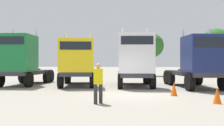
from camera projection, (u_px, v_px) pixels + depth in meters
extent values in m
plane|color=gray|center=(133.00, 95.00, 13.35)|extent=(200.00, 200.00, 0.00)
cube|color=#333338|center=(28.00, 72.00, 19.93)|extent=(2.61, 6.33, 0.30)
cube|color=#197238|center=(17.00, 53.00, 18.03)|extent=(2.55, 2.54, 2.72)
cube|color=black|center=(9.00, 40.00, 16.82)|extent=(2.10, 0.18, 0.55)
cylinder|color=silver|center=(36.00, 50.00, 19.30)|extent=(0.19, 0.19, 3.32)
cylinder|color=silver|center=(13.00, 50.00, 19.43)|extent=(0.19, 0.19, 3.32)
cylinder|color=#333338|center=(34.00, 69.00, 21.29)|extent=(1.17, 1.17, 0.12)
cylinder|color=black|center=(29.00, 80.00, 17.46)|extent=(0.42, 1.12, 1.10)
cylinder|color=black|center=(47.00, 77.00, 21.35)|extent=(0.42, 1.12, 1.10)
cylinder|color=black|center=(23.00, 77.00, 21.50)|extent=(0.42, 1.12, 1.10)
cylinder|color=black|center=(51.00, 76.00, 22.45)|extent=(0.42, 1.12, 1.10)
cylinder|color=black|center=(28.00, 76.00, 22.60)|extent=(0.42, 1.12, 1.10)
cube|color=#333338|center=(79.00, 73.00, 19.36)|extent=(3.42, 6.58, 0.30)
cube|color=yellow|center=(77.00, 56.00, 17.38)|extent=(2.81, 2.74, 2.32)
cube|color=black|center=(76.00, 46.00, 16.21)|extent=(2.07, 0.46, 0.55)
cylinder|color=silver|center=(90.00, 52.00, 18.74)|extent=(0.21, 0.21, 2.92)
cylinder|color=silver|center=(66.00, 52.00, 18.61)|extent=(0.21, 0.21, 2.92)
cylinder|color=#333338|center=(80.00, 70.00, 20.73)|extent=(1.30, 1.30, 0.12)
cylinder|color=black|center=(92.00, 80.00, 17.00)|extent=(0.56, 1.13, 1.09)
cylinder|color=black|center=(61.00, 80.00, 16.85)|extent=(0.56, 1.13, 1.09)
cylinder|color=black|center=(93.00, 77.00, 20.96)|extent=(0.56, 1.13, 1.09)
cylinder|color=black|center=(67.00, 77.00, 20.81)|extent=(0.56, 1.13, 1.09)
cylinder|color=black|center=(93.00, 76.00, 22.06)|extent=(0.56, 1.13, 1.09)
cylinder|color=black|center=(69.00, 77.00, 21.91)|extent=(0.56, 1.13, 1.09)
cube|color=#333338|center=(134.00, 74.00, 18.69)|extent=(2.77, 6.15, 0.30)
cube|color=white|center=(136.00, 54.00, 16.82)|extent=(2.60, 2.43, 2.69)
cube|color=black|center=(137.00, 40.00, 15.70)|extent=(2.09, 0.24, 0.55)
cylinder|color=silver|center=(148.00, 50.00, 18.04)|extent=(0.20, 0.20, 3.29)
cylinder|color=silver|center=(122.00, 50.00, 18.11)|extent=(0.20, 0.20, 3.29)
cylinder|color=#333338|center=(134.00, 71.00, 20.01)|extent=(1.20, 1.20, 0.12)
cylinder|color=black|center=(153.00, 81.00, 16.37)|extent=(0.45, 1.06, 1.03)
cylinder|color=black|center=(120.00, 81.00, 16.45)|extent=(0.45, 1.06, 1.03)
cylinder|color=black|center=(147.00, 78.00, 20.04)|extent=(0.45, 1.06, 1.03)
cylinder|color=black|center=(120.00, 78.00, 20.11)|extent=(0.45, 1.06, 1.03)
cylinder|color=black|center=(145.00, 77.00, 21.14)|extent=(0.45, 1.06, 1.03)
cylinder|color=black|center=(120.00, 77.00, 21.21)|extent=(0.45, 1.06, 1.03)
cube|color=#333338|center=(192.00, 73.00, 17.66)|extent=(3.31, 6.63, 0.30)
cube|color=navy|center=(204.00, 54.00, 15.60)|extent=(2.76, 2.61, 2.36)
cube|color=black|center=(212.00, 42.00, 14.48)|extent=(2.07, 0.42, 0.55)
cylinder|color=silver|center=(210.00, 50.00, 16.91)|extent=(0.21, 0.21, 2.96)
cylinder|color=silver|center=(183.00, 50.00, 16.81)|extent=(0.21, 0.21, 2.96)
cylinder|color=#333338|center=(185.00, 70.00, 19.05)|extent=(1.28, 1.28, 0.12)
cylinder|color=black|center=(224.00, 82.00, 15.25)|extent=(0.55, 1.16, 1.12)
cylinder|color=black|center=(190.00, 82.00, 15.14)|extent=(0.55, 1.16, 1.12)
cylinder|color=black|center=(198.00, 78.00, 19.28)|extent=(0.55, 1.16, 1.12)
cylinder|color=black|center=(171.00, 78.00, 19.17)|extent=(0.55, 1.16, 1.12)
cylinder|color=black|center=(193.00, 77.00, 20.38)|extent=(0.55, 1.16, 1.12)
cylinder|color=black|center=(167.00, 77.00, 20.27)|extent=(0.55, 1.16, 1.12)
cylinder|color=#2E2E2E|center=(101.00, 94.00, 10.49)|extent=(0.23, 0.23, 0.85)
cylinder|color=#2E2E2E|center=(96.00, 94.00, 10.31)|extent=(0.23, 0.23, 0.85)
cylinder|color=yellow|center=(98.00, 76.00, 10.40)|extent=(0.56, 0.56, 0.67)
sphere|color=tan|center=(98.00, 66.00, 10.40)|extent=(0.23, 0.23, 0.23)
cone|color=#F2590C|center=(217.00, 95.00, 10.42)|extent=(0.36, 0.36, 0.72)
cone|color=#F2590C|center=(174.00, 89.00, 12.94)|extent=(0.36, 0.36, 0.74)
cylinder|color=#4C3823|center=(75.00, 67.00, 35.51)|extent=(0.36, 0.36, 2.51)
sphere|color=#286023|center=(75.00, 49.00, 35.51)|extent=(3.32, 3.32, 3.32)
cylinder|color=#4C3823|center=(152.00, 65.00, 33.45)|extent=(0.36, 0.36, 2.88)
sphere|color=#286023|center=(152.00, 45.00, 33.45)|extent=(3.35, 3.35, 3.35)
cylinder|color=#4C3823|center=(216.00, 66.00, 34.53)|extent=(0.36, 0.36, 2.85)
sphere|color=#286023|center=(216.00, 43.00, 34.54)|extent=(4.33, 4.33, 4.33)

